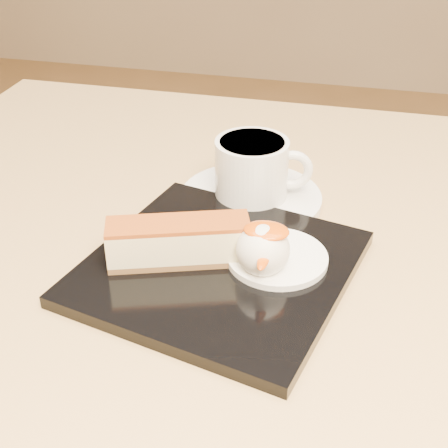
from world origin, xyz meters
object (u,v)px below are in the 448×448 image
(table, at_px, (202,373))
(dessert_plate, at_px, (219,268))
(saucer, at_px, (251,199))
(coffee_cup, at_px, (253,168))
(ice_cream_scoop, at_px, (263,250))
(cheesecake, at_px, (179,242))

(table, bearing_deg, dessert_plate, -41.34)
(table, distance_m, saucer, 0.19)
(saucer, relative_size, coffee_cup, 1.48)
(saucer, distance_m, coffee_cup, 0.04)
(table, xyz_separation_m, ice_cream_scoop, (0.07, -0.03, 0.19))
(table, relative_size, saucer, 5.33)
(dessert_plate, height_order, coffee_cup, coffee_cup)
(table, bearing_deg, coffee_cup, 74.14)
(dessert_plate, height_order, ice_cream_scoop, ice_cream_scoop)
(cheesecake, height_order, saucer, cheesecake)
(coffee_cup, bearing_deg, cheesecake, -116.35)
(dessert_plate, relative_size, saucer, 1.47)
(table, bearing_deg, saucer, 75.04)
(coffee_cup, bearing_deg, dessert_plate, -101.94)
(dessert_plate, bearing_deg, table, 138.66)
(dessert_plate, height_order, cheesecake, cheesecake)
(ice_cream_scoop, bearing_deg, cheesecake, 180.00)
(table, distance_m, cheesecake, 0.19)
(cheesecake, relative_size, saucer, 0.85)
(saucer, bearing_deg, table, -104.96)
(table, distance_m, dessert_plate, 0.16)
(table, height_order, cheesecake, cheesecake)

